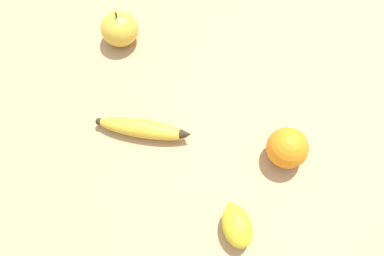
# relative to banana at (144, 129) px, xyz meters

# --- Properties ---
(ground_plane) EXTENTS (3.00, 3.00, 0.00)m
(ground_plane) POSITION_rel_banana_xyz_m (-0.08, 0.04, -0.02)
(ground_plane) COLOR tan
(banana) EXTENTS (0.09, 0.19, 0.04)m
(banana) POSITION_rel_banana_xyz_m (0.00, 0.00, 0.00)
(banana) COLOR gold
(banana) RESTS_ON ground_plane
(orange) EXTENTS (0.08, 0.08, 0.08)m
(orange) POSITION_rel_banana_xyz_m (-0.08, 0.26, 0.02)
(orange) COLOR orange
(orange) RESTS_ON ground_plane
(apple) EXTENTS (0.08, 0.08, 0.09)m
(apple) POSITION_rel_banana_xyz_m (-0.18, -0.16, 0.02)
(apple) COLOR gold
(apple) RESTS_ON ground_plane
(lemon) EXTENTS (0.09, 0.09, 0.05)m
(lemon) POSITION_rel_banana_xyz_m (0.09, 0.24, 0.01)
(lemon) COLOR yellow
(lemon) RESTS_ON ground_plane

